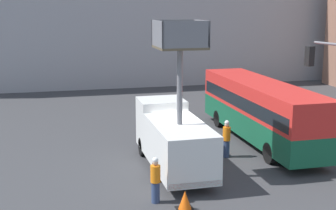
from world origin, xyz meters
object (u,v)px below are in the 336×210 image
Objects in this scene: utility_truck at (173,135)px; road_worker_near_truck at (155,180)px; road_worker_directing at (227,139)px; city_bus at (260,107)px; traffic_cone_near_truck at (185,201)px.

utility_truck reaches higher than road_worker_near_truck.
utility_truck is 3.87m from road_worker_near_truck.
city_bus is at bearing 39.36° from road_worker_directing.
city_bus is 15.84× the size of traffic_cone_near_truck.
road_worker_directing is (3.00, 1.03, -0.66)m from utility_truck.
utility_truck is at bearing 107.80° from city_bus.
road_worker_near_truck is at bearing -133.98° from road_worker_directing.
road_worker_directing is at bearing 116.80° from city_bus.
road_worker_near_truck is (-1.58, -3.47, -0.69)m from utility_truck.
utility_truck reaches higher than traffic_cone_near_truck.
utility_truck is 0.59× the size of city_bus.
city_bus is 6.10× the size of road_worker_directing.
utility_truck is 3.24m from road_worker_directing.
utility_truck is 4.57m from traffic_cone_near_truck.
road_worker_directing is at bearing 18.84° from utility_truck.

